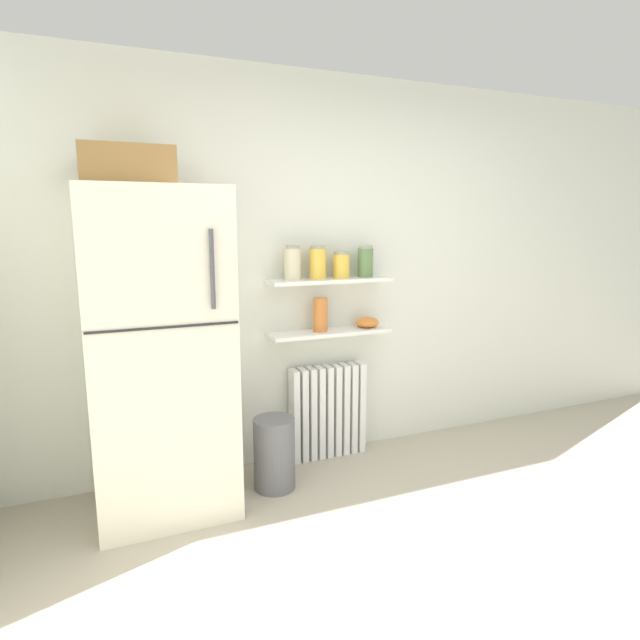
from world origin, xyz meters
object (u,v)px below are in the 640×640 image
object	(u,v)px
radiator	(328,411)
vase	(320,315)
storage_jar_1	(318,263)
shelf_bowl	(367,322)
trash_bin	(274,453)
storage_jar_0	(293,263)
storage_jar_2	(342,265)
refrigerator	(158,347)
storage_jar_3	(365,262)

from	to	relation	value
radiator	vase	distance (m)	0.70
radiator	vase	bearing A→B (deg)	-156.86
storage_jar_1	shelf_bowl	xyz separation A→B (m)	(0.37, 0.00, -0.43)
shelf_bowl	trash_bin	size ratio (longest dim) A/B	0.36
storage_jar_0	radiator	bearing A→B (deg)	6.47
storage_jar_2	radiator	bearing A→B (deg)	161.22
refrigerator	storage_jar_1	bearing A→B (deg)	11.99
trash_bin	storage_jar_3	bearing A→B (deg)	19.82
refrigerator	trash_bin	size ratio (longest dim) A/B	4.44
storage_jar_1	storage_jar_2	bearing A→B (deg)	0.00
storage_jar_0	shelf_bowl	size ratio (longest dim) A/B	1.39
vase	trash_bin	xyz separation A→B (m)	(-0.43, -0.27, -0.80)
radiator	storage_jar_0	world-z (taller)	storage_jar_0
refrigerator	trash_bin	world-z (taller)	refrigerator
radiator	storage_jar_2	xyz separation A→B (m)	(0.09, -0.03, 1.03)
storage_jar_2	trash_bin	bearing A→B (deg)	-154.86
storage_jar_0	vase	distance (m)	0.40
vase	shelf_bowl	distance (m)	0.36
storage_jar_1	storage_jar_3	world-z (taller)	storage_jar_1
storage_jar_1	vase	world-z (taller)	storage_jar_1
storage_jar_3	vase	distance (m)	0.48
storage_jar_0	storage_jar_2	bearing A→B (deg)	0.00
refrigerator	storage_jar_1	xyz separation A→B (m)	(1.06, 0.22, 0.42)
storage_jar_2	trash_bin	distance (m)	1.30
radiator	storage_jar_1	size ratio (longest dim) A/B	2.98
storage_jar_0	storage_jar_3	size ratio (longest dim) A/B	1.05
storage_jar_0	storage_jar_2	xyz separation A→B (m)	(0.35, 0.00, -0.02)
storage_jar_0	storage_jar_2	size ratio (longest dim) A/B	1.25
storage_jar_3	trash_bin	xyz separation A→B (m)	(-0.76, -0.27, -1.15)
storage_jar_0	storage_jar_1	bearing A→B (deg)	0.00
storage_jar_0	trash_bin	world-z (taller)	storage_jar_0
trash_bin	radiator	bearing A→B (deg)	31.52
storage_jar_0	storage_jar_3	distance (m)	0.53
refrigerator	storage_jar_3	bearing A→B (deg)	9.05
refrigerator	vase	size ratio (longest dim) A/B	8.89
radiator	refrigerator	bearing A→B (deg)	-167.47
refrigerator	vase	world-z (taller)	refrigerator
radiator	vase	size ratio (longest dim) A/B	2.90
radiator	trash_bin	distance (m)	0.59
vase	trash_bin	distance (m)	0.95
storage_jar_2	storage_jar_3	size ratio (longest dim) A/B	0.84
radiator	storage_jar_0	size ratio (longest dim) A/B	2.92
vase	trash_bin	bearing A→B (deg)	-147.22
radiator	storage_jar_1	bearing A→B (deg)	-161.22
storage_jar_1	shelf_bowl	bearing A→B (deg)	0.00
storage_jar_3	shelf_bowl	world-z (taller)	storage_jar_3
refrigerator	storage_jar_0	xyz separation A→B (m)	(0.88, 0.22, 0.43)
radiator	shelf_bowl	distance (m)	0.69
storage_jar_1	vase	bearing A→B (deg)	0.00
radiator	storage_jar_3	bearing A→B (deg)	-6.47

